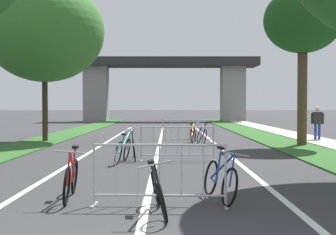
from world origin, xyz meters
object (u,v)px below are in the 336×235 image
Objects in this scene: tree_right_cypress_far at (301,22)px; bicycle_blue_0 at (218,180)px; crowd_barrier_third at (186,132)px; bicycle_teal_4 at (121,150)px; bicycle_black_6 at (156,192)px; tree_left_pine_far at (43,31)px; crowd_barrier_nearest at (158,175)px; crowd_barrier_second at (176,144)px; bicycle_purple_5 at (200,136)px; bicycle_green_2 at (132,147)px; bicycle_orange_1 at (191,135)px; pedestrian_waiting at (315,120)px; bicycle_red_3 at (69,179)px.

bicycle_blue_0 is (-4.66, -11.03, -4.77)m from tree_right_cypress_far.
crowd_barrier_third reaches higher than bicycle_teal_4.
bicycle_black_6 is at bearing 30.58° from bicycle_blue_0.
crowd_barrier_third is at bearing -7.98° from tree_left_pine_far.
crowd_barrier_nearest is 1.34× the size of bicycle_black_6.
tree_right_cypress_far reaches higher than crowd_barrier_nearest.
crowd_barrier_second is (-5.28, -5.14, -4.63)m from tree_right_cypress_far.
tree_right_cypress_far is 3.96× the size of bicycle_purple_5.
bicycle_green_2 is at bearing 164.81° from crowd_barrier_second.
bicycle_black_6 is (5.51, -14.09, -4.73)m from tree_left_pine_far.
crowd_barrier_nearest reaches higher than bicycle_purple_5.
crowd_barrier_third is at bearing -101.35° from bicycle_black_6.
crowd_barrier_nearest is 12.62m from crowd_barrier_third.
bicycle_orange_1 is 13.76m from bicycle_black_6.
tree_right_cypress_far is 2.87× the size of crowd_barrier_third.
bicycle_green_2 is (4.59, -6.84, -4.70)m from tree_left_pine_far.
tree_right_cypress_far reaches higher than bicycle_blue_0.
tree_left_pine_far is 15.85m from bicycle_black_6.
bicycle_black_6 is at bearing -104.29° from pedestrian_waiting.
pedestrian_waiting is (6.16, 1.41, 0.47)m from crowd_barrier_third.
crowd_barrier_second is at bearing -95.39° from crowd_barrier_third.
pedestrian_waiting is at bearing -123.12° from bicycle_black_6.
crowd_barrier_second reaches higher than bicycle_green_2.
bicycle_blue_0 is 0.96× the size of bicycle_red_3.
crowd_barrier_nearest is 1.36× the size of bicycle_orange_1.
tree_right_cypress_far is 6.32m from bicycle_purple_5.
tree_right_cypress_far is 3.87× the size of bicycle_black_6.
crowd_barrier_nearest is 6.73m from bicycle_green_2.
bicycle_red_3 is (-7.32, -10.88, -4.77)m from tree_right_cypress_far.
crowd_barrier_third is 0.79m from bicycle_purple_5.
crowd_barrier_nearest and crowd_barrier_third have the same top height.
crowd_barrier_third reaches higher than bicycle_green_2.
bicycle_teal_4 is (-6.89, -5.67, -4.77)m from tree_right_cypress_far.
bicycle_orange_1 is at bearing -159.54° from pedestrian_waiting.
bicycle_black_6 is (-1.29, -13.70, -0.01)m from bicycle_orange_1.
crowd_barrier_second is (0.43, 6.29, 0.00)m from crowd_barrier_nearest.
tree_left_pine_far is 8.65m from bicycle_purple_5.
crowd_barrier_third is (1.03, 12.58, 0.00)m from crowd_barrier_nearest.
tree_right_cypress_far reaches higher than pedestrian_waiting.
tree_left_pine_far is at bearing 112.25° from crowd_barrier_nearest.
bicycle_green_2 is 7.31m from bicycle_black_6.
bicycle_black_6 is 1.05× the size of pedestrian_waiting.
bicycle_blue_0 is 0.99× the size of bicycle_green_2.
bicycle_purple_5 is at bearing -62.84° from bicycle_orange_1.
bicycle_teal_4 is at bearing -121.46° from bicycle_purple_5.
crowd_barrier_nearest is 1.70m from bicycle_red_3.
bicycle_black_6 is (0.92, -7.25, -0.03)m from bicycle_green_2.
bicycle_teal_4 is 11.75m from pedestrian_waiting.
bicycle_orange_1 is 6.01m from pedestrian_waiting.
tree_right_cypress_far is 3.73× the size of bicycle_red_3.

